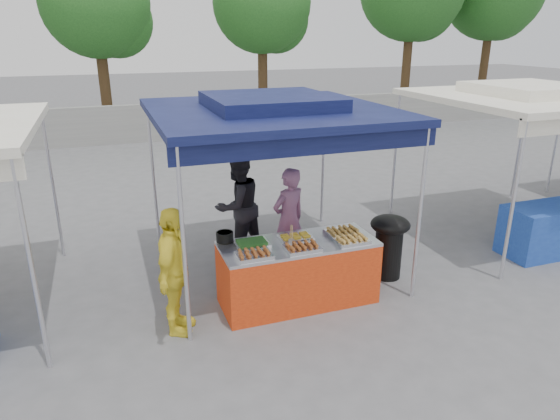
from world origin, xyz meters
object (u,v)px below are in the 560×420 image
object	(u,v)px
wok_burner	(389,241)
vendor_woman	(289,220)
helper_man	(238,206)
vendor_table	(298,272)
cooking_pot	(225,237)
customer_person	(174,272)

from	to	relation	value
wok_burner	vendor_woman	size ratio (longest dim) A/B	0.60
helper_man	vendor_table	bearing A→B (deg)	77.52
cooking_pot	helper_man	size ratio (longest dim) A/B	0.13
cooking_pot	wok_burner	xyz separation A→B (m)	(2.36, -0.10, -0.36)
cooking_pot	wok_burner	distance (m)	2.39
vendor_woman	helper_man	size ratio (longest dim) A/B	0.93
wok_burner	helper_man	world-z (taller)	helper_man
wok_burner	helper_man	size ratio (longest dim) A/B	0.56
cooking_pot	helper_man	bearing A→B (deg)	68.11
helper_man	customer_person	distance (m)	2.19
wok_burner	customer_person	world-z (taller)	customer_person
wok_burner	customer_person	xyz separation A→B (m)	(-3.09, -0.40, 0.22)
wok_burner	helper_man	distance (m)	2.33
cooking_pot	vendor_woman	xyz separation A→B (m)	(1.10, 0.60, -0.13)
vendor_table	customer_person	distance (m)	1.65
vendor_woman	helper_man	world-z (taller)	helper_man
customer_person	vendor_woman	bearing A→B (deg)	-37.17
cooking_pot	vendor_woman	size ratio (longest dim) A/B	0.14
vendor_table	wok_burner	distance (m)	1.51
vendor_table	helper_man	distance (m)	1.72
vendor_table	vendor_woman	xyz separation A→B (m)	(0.22, 0.94, 0.36)
helper_man	customer_person	world-z (taller)	helper_man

